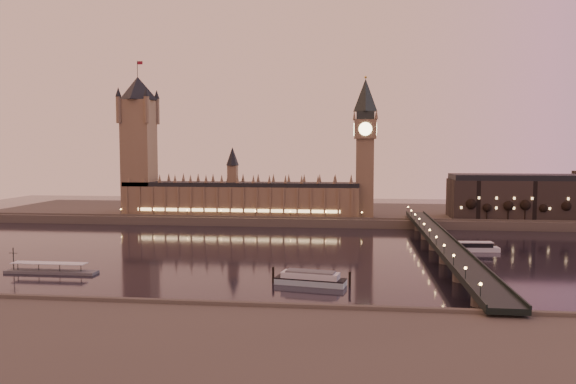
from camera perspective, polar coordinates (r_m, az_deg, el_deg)
name	(u,v)px	position (r m, az deg, el deg)	size (l,w,h in m)	color
ground	(268,252)	(307.45, -2.04, -6.15)	(700.00, 700.00, 0.00)	black
far_embankment	(334,214)	(467.05, 4.71, -2.21)	(560.00, 130.00, 6.00)	#423D35
near_embankment	(280,380)	(135.52, -0.77, -18.59)	(560.00, 110.00, 6.00)	#423D35
palace_of_westminster	(240,195)	(429.94, -4.87, -0.27)	(180.00, 26.62, 52.00)	brown
victoria_tower	(139,137)	(451.68, -14.92, 5.42)	(31.68, 31.68, 118.00)	brown
big_ben	(365,139)	(419.92, 7.83, 5.37)	(17.68, 17.68, 104.00)	brown
westminster_bridge	(440,246)	(306.31, 15.22, -5.29)	(13.20, 260.00, 15.30)	black
city_block	(558,196)	(455.88, 25.76, -0.35)	(155.00, 45.00, 34.00)	black
bare_tree_0	(469,206)	(417.60, 17.89, -1.41)	(6.43, 6.43, 13.07)	black
bare_tree_1	(488,207)	(420.32, 19.63, -1.42)	(6.43, 6.43, 13.07)	black
bare_tree_2	(507,207)	(423.41, 21.35, -1.42)	(6.43, 6.43, 13.07)	black
bare_tree_3	(526,207)	(426.88, 23.04, -1.43)	(6.43, 6.43, 13.07)	black
bare_tree_4	(546,207)	(430.72, 24.70, -1.43)	(6.43, 6.43, 13.07)	black
bare_tree_5	(565,208)	(434.91, 26.34, -1.43)	(6.43, 6.43, 13.07)	black
cruise_boat_b	(472,247)	(326.53, 18.20, -5.34)	(29.16, 9.01, 5.31)	silver
moored_barge	(310,278)	(234.94, 2.30, -8.77)	(33.36, 13.27, 6.21)	#9CBAC7
pontoon_pier	(51,270)	(278.13, -22.95, -7.35)	(42.48, 7.08, 11.33)	#595B5E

